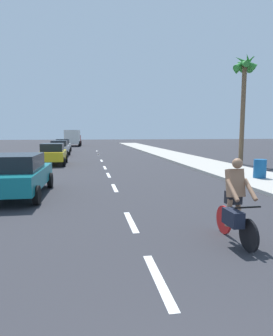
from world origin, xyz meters
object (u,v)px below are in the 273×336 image
(trash_bin_near, at_px, (260,169))
(parked_car_white, at_px, (63,145))
(delivery_truck, at_px, (73,137))
(cyclist, at_px, (235,205))
(parked_car_silver, at_px, (60,148))
(parked_car_teal, at_px, (17,174))
(palm_tree_mid, at_px, (244,78))
(parked_car_yellow, at_px, (53,153))

(trash_bin_near, bearing_deg, parked_car_white, 115.70)
(trash_bin_near, bearing_deg, delivery_truck, 105.61)
(cyclist, relative_size, parked_car_silver, 0.46)
(parked_car_silver, bearing_deg, delivery_truck, 90.60)
(parked_car_teal, distance_m, parked_car_white, 25.30)
(delivery_truck, xyz_separation_m, palm_tree_mid, (13.86, -32.15, 4.76))
(parked_car_white, height_order, trash_bin_near, parked_car_white)
(parked_car_yellow, bearing_deg, parked_car_white, 91.02)
(parked_car_white, bearing_deg, cyclist, -79.38)
(cyclist, distance_m, palm_tree_mid, 17.33)
(cyclist, height_order, parked_car_white, cyclist)
(cyclist, xyz_separation_m, parked_car_yellow, (-5.63, 16.40, 0.01))
(trash_bin_near, bearing_deg, parked_car_silver, 123.32)
(parked_car_teal, relative_size, palm_tree_mid, 0.56)
(parked_car_teal, relative_size, parked_car_yellow, 1.09)
(parked_car_white, bearing_deg, palm_tree_mid, -49.84)
(parked_car_yellow, xyz_separation_m, parked_car_silver, (-0.24, 7.81, -0.00))
(parked_car_silver, distance_m, parked_car_white, 6.65)
(parked_car_teal, xyz_separation_m, delivery_truck, (-0.04, 40.88, 0.66))
(parked_car_yellow, relative_size, palm_tree_mid, 0.51)
(parked_car_white, bearing_deg, delivery_truck, 87.97)
(parked_car_teal, xyz_separation_m, trash_bin_near, (10.90, 1.73, -0.24))
(delivery_truck, bearing_deg, parked_car_white, -89.45)
(parked_car_yellow, height_order, parked_car_white, same)
(parked_car_white, xyz_separation_m, palm_tree_mid, (14.26, -16.57, 5.43))
(cyclist, height_order, parked_car_yellow, cyclist)
(cyclist, relative_size, palm_tree_mid, 0.23)
(trash_bin_near, bearing_deg, palm_tree_mid, 67.37)
(parked_car_white, bearing_deg, parked_car_teal, -89.56)
(parked_car_teal, xyz_separation_m, parked_car_yellow, (0.02, 10.84, -0.00))
(parked_car_yellow, bearing_deg, cyclist, -71.88)
(cyclist, bearing_deg, parked_car_white, -79.57)
(palm_tree_mid, bearing_deg, delivery_truck, 113.32)
(parked_car_silver, xyz_separation_m, trash_bin_near, (11.12, -16.92, -0.24))
(cyclist, distance_m, parked_car_silver, 24.91)
(parked_car_yellow, distance_m, parked_car_silver, 7.81)
(parked_car_teal, distance_m, palm_tree_mid, 17.22)
(palm_tree_mid, bearing_deg, parked_car_teal, -147.72)
(cyclist, height_order, parked_car_silver, cyclist)
(cyclist, bearing_deg, trash_bin_near, -126.47)
(delivery_truck, bearing_deg, palm_tree_mid, -64.66)
(cyclist, bearing_deg, parked_car_teal, -45.25)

